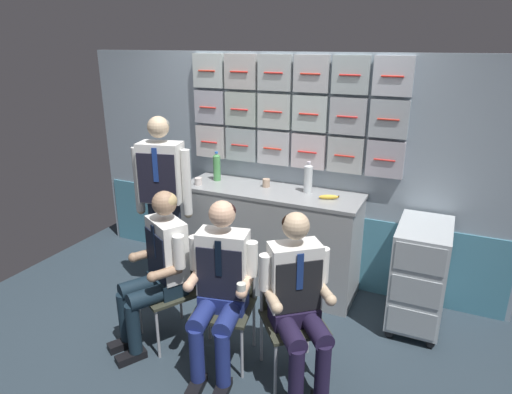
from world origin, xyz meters
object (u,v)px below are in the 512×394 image
folding_chair_right (227,291)px  crew_member_standing (163,193)px  folding_chair_by_counter (290,304)px  snack_banana (329,197)px  sparkling_bottle_green (217,167)px  crew_member_right (220,282)px  service_trolley (420,273)px  crew_member_left (158,264)px  coffee_cup_spare (266,183)px  folding_chair_left (179,277)px  crew_member_by_counter (298,297)px

folding_chair_right → crew_member_standing: 1.14m
folding_chair_by_counter → snack_banana: 1.08m
folding_chair_right → crew_member_standing: bearing=150.2°
folding_chair_right → sparkling_bottle_green: 1.42m
folding_chair_right → crew_member_right: size_ratio=0.67×
service_trolley → crew_member_standing: size_ratio=0.53×
crew_member_right → sparkling_bottle_green: sparkling_bottle_green is taller
service_trolley → sparkling_bottle_green: sparkling_bottle_green is taller
service_trolley → crew_member_left: 2.07m
coffee_cup_spare → crew_member_right: bearing=-80.9°
folding_chair_right → folding_chair_left: bearing=176.6°
folding_chair_left → service_trolley: bearing=28.2°
service_trolley → folding_chair_left: size_ratio=1.07×
folding_chair_by_counter → service_trolley: bearing=49.2°
folding_chair_right → coffee_cup_spare: coffee_cup_spare is taller
folding_chair_left → crew_member_left: 0.23m
crew_member_left → crew_member_standing: size_ratio=0.74×
crew_member_standing → sparkling_bottle_green: bearing=68.7°
service_trolley → crew_member_right: size_ratio=0.72×
crew_member_standing → crew_member_left: bearing=-58.6°
coffee_cup_spare → folding_chair_right: bearing=-81.3°
folding_chair_left → crew_member_left: crew_member_left is taller
crew_member_left → coffee_cup_spare: 1.31m
crew_member_left → coffee_cup_spare: bearing=73.8°
coffee_cup_spare → snack_banana: (0.62, -0.09, -0.02)m
folding_chair_right → snack_banana: 1.20m
folding_chair_left → crew_member_right: bearing=-21.2°
snack_banana → service_trolley: bearing=-5.3°
folding_chair_right → coffee_cup_spare: 1.22m
crew_member_standing → snack_banana: crew_member_standing is taller
crew_member_right → crew_member_by_counter: bearing=6.7°
folding_chair_right → coffee_cup_spare: (-0.17, 1.10, 0.50)m
crew_member_right → coffee_cup_spare: (-0.20, 1.26, 0.33)m
crew_member_by_counter → snack_banana: bearing=96.4°
service_trolley → folding_chair_right: 1.56m
folding_chair_left → sparkling_bottle_green: bearing=102.8°
folding_chair_by_counter → crew_member_standing: (-1.38, 0.49, 0.47)m
service_trolley → folding_chair_by_counter: size_ratio=1.07×
coffee_cup_spare → crew_member_left: bearing=-106.2°
sparkling_bottle_green → crew_member_standing: bearing=-111.3°
folding_chair_left → snack_banana: bearing=47.7°
crew_member_right → folding_chair_right: bearing=101.6°
crew_member_standing → folding_chair_right: bearing=-29.8°
service_trolley → crew_member_by_counter: (-0.68, -1.03, 0.19)m
folding_chair_right → crew_member_by_counter: (0.57, -0.09, 0.16)m
crew_member_standing → snack_banana: size_ratio=9.58×
folding_chair_by_counter → crew_member_standing: size_ratio=0.50×
crew_member_by_counter → service_trolley: bearing=56.6°
service_trolley → coffee_cup_spare: (-1.42, 0.17, 0.53)m
crew_member_right → sparkling_bottle_green: size_ratio=4.36×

